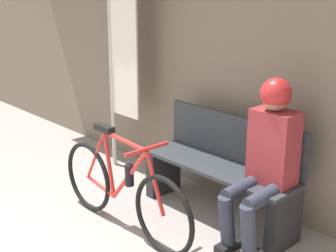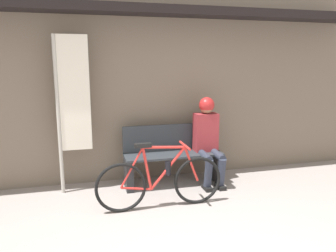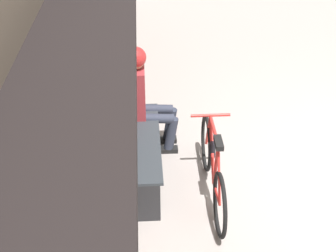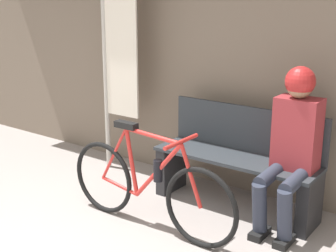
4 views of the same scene
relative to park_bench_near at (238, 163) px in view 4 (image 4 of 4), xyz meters
name	(u,v)px [view 4 (image 4 of 4)]	position (x,y,z in m)	size (l,w,h in m)	color
storefront_wall	(233,10)	(-0.32, 0.40, 1.26)	(12.00, 0.56, 3.20)	#756656
park_bench_near	(238,163)	(0.00, 0.00, 0.00)	(1.44, 0.42, 0.88)	#2D3338
bicycle	(148,187)	(-0.37, -0.77, -0.05)	(1.60, 0.40, 0.84)	black
person_seated	(293,138)	(0.51, -0.10, 0.34)	(0.34, 0.59, 1.29)	#2D3342
banner_pole	(116,48)	(-1.42, 0.05, 0.88)	(0.45, 0.05, 2.15)	#B7B2A8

